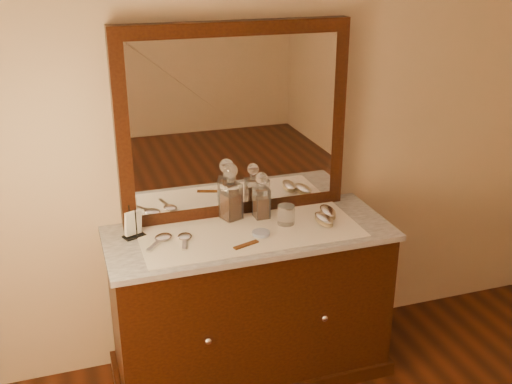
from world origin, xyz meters
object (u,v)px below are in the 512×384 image
dresser_cabinet (250,306)px  brush_far (328,212)px  comb (246,245)px  mirror_frame (235,122)px  napkin_rack (133,225)px  pin_dish (261,233)px  hand_mirror_inner (185,238)px  decanter_right (261,200)px  decanter_left (231,198)px  hand_mirror_outer (162,239)px  brush_near (324,219)px

dresser_cabinet → brush_far: (0.44, 0.04, 0.47)m
dresser_cabinet → comb: (-0.07, -0.15, 0.45)m
mirror_frame → napkin_rack: (-0.56, -0.13, -0.44)m
pin_dish → comb: (-0.11, -0.09, -0.00)m
napkin_rack → comb: bearing=-29.0°
hand_mirror_inner → pin_dish: bearing=-10.4°
pin_dish → decanter_right: decanter_right is taller
decanter_left → hand_mirror_outer: bearing=-160.4°
napkin_rack → decanter_right: 0.67m
napkin_rack → hand_mirror_outer: bearing=-37.2°
hand_mirror_outer → hand_mirror_inner: 0.11m
brush_near → dresser_cabinet: bearing=174.0°
napkin_rack → mirror_frame: bearing=12.6°
dresser_cabinet → pin_dish: 0.46m
comb → hand_mirror_inner: hand_mirror_inner is taller
brush_far → napkin_rack: bearing=175.2°
decanter_right → brush_far: decanter_right is taller
pin_dish → napkin_rack: 0.63m
pin_dish → decanter_left: decanter_left is taller
comb → hand_mirror_outer: size_ratio=0.71×
hand_mirror_inner → decanter_left: bearing=30.1°
brush_near → hand_mirror_inner: (-0.72, 0.04, -0.01)m
decanter_left → brush_far: bearing=-15.1°
hand_mirror_outer → decanter_left: bearing=19.6°
napkin_rack → hand_mirror_inner: napkin_rack is taller
comb → brush_near: size_ratio=0.85×
mirror_frame → pin_dish: (0.04, -0.31, -0.49)m
napkin_rack → hand_mirror_inner: 0.26m
brush_near → comb: bearing=-166.0°
dresser_cabinet → brush_near: 0.61m
mirror_frame → hand_mirror_inner: mirror_frame is taller
comb → decanter_left: decanter_left is taller
dresser_cabinet → decanter_left: decanter_left is taller
mirror_frame → dresser_cabinet: bearing=-90.0°
decanter_right → brush_near: size_ratio=1.57×
comb → decanter_left: (0.02, 0.32, 0.11)m
napkin_rack → brush_near: napkin_rack is taller
hand_mirror_inner → brush_near: bearing=-3.5°
napkin_rack → hand_mirror_inner: (0.23, -0.12, -0.05)m
dresser_cabinet → hand_mirror_inner: hand_mirror_inner is taller
pin_dish → napkin_rack: size_ratio=0.56×
decanter_right → hand_mirror_inner: decanter_right is taller
mirror_frame → napkin_rack: mirror_frame is taller
mirror_frame → napkin_rack: 0.72m
comb → dresser_cabinet: bearing=47.7°
brush_near → hand_mirror_outer: bearing=175.2°
decanter_right → comb: bearing=-121.3°
pin_dish → decanter_left: size_ratio=0.29×
pin_dish → comb: 0.14m
decanter_left → hand_mirror_inner: 0.35m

